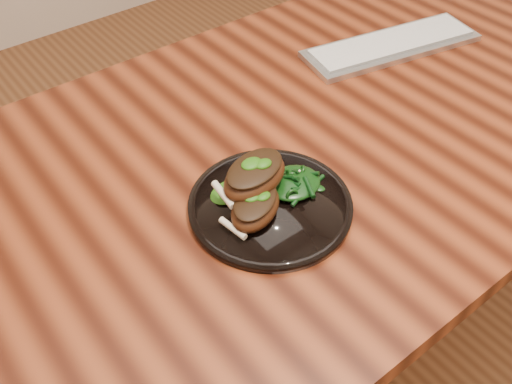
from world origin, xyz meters
TOP-DOWN VIEW (x-y plane):
  - desk at (0.00, 0.00)m, footprint 1.60×0.80m
  - plate at (-0.15, -0.11)m, footprint 0.25×0.25m
  - lamb_chop_front at (-0.18, -0.12)m, footprint 0.12×0.10m
  - lamb_chop_back at (-0.16, -0.08)m, footprint 0.13×0.10m
  - herb_smear at (-0.18, -0.05)m, footprint 0.08×0.05m
  - greens_heap at (-0.10, -0.10)m, footprint 0.09×0.08m
  - keyboard at (0.35, 0.10)m, footprint 0.40×0.19m

SIDE VIEW (x-z plane):
  - desk at x=0.00m, z-range 0.29..1.04m
  - plate at x=-0.15m, z-range 0.75..0.77m
  - keyboard at x=0.35m, z-range 0.75..0.77m
  - herb_smear at x=-0.18m, z-range 0.76..0.77m
  - greens_heap at x=-0.10m, z-range 0.76..0.80m
  - lamb_chop_front at x=-0.18m, z-range 0.76..0.81m
  - lamb_chop_back at x=-0.16m, z-range 0.78..0.83m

